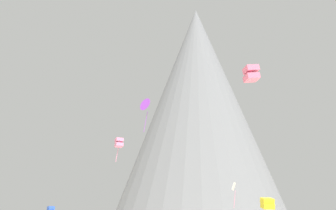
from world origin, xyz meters
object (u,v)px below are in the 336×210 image
(kite_blue_low, at_px, (51,209))
(kite_rainbow_mid, at_px, (251,73))
(kite_yellow_low, at_px, (267,204))
(rock_massif, at_px, (204,147))
(kite_white_mid, at_px, (234,189))
(kite_pink_mid, at_px, (119,143))
(kite_violet_high, at_px, (146,105))

(kite_blue_low, bearing_deg, kite_rainbow_mid, 2.89)
(kite_rainbow_mid, bearing_deg, kite_yellow_low, 149.73)
(rock_massif, height_order, kite_blue_low, rock_massif)
(rock_massif, distance_m, kite_white_mid, 31.91)
(kite_pink_mid, distance_m, kite_rainbow_mid, 33.99)
(kite_pink_mid, bearing_deg, kite_white_mid, 2.85)
(kite_pink_mid, height_order, kite_violet_high, kite_violet_high)
(rock_massif, bearing_deg, kite_white_mid, -78.00)
(kite_white_mid, bearing_deg, kite_yellow_low, 69.53)
(kite_pink_mid, relative_size, kite_blue_low, 2.52)
(rock_massif, bearing_deg, kite_rainbow_mid, -84.20)
(rock_massif, bearing_deg, kite_yellow_low, -82.16)
(kite_yellow_low, xyz_separation_m, kite_blue_low, (-34.89, 29.77, 3.20))
(rock_massif, height_order, kite_yellow_low, rock_massif)
(rock_massif, bearing_deg, kite_violet_high, -106.11)
(kite_yellow_low, height_order, kite_pink_mid, kite_pink_mid)
(kite_yellow_low, relative_size, kite_blue_low, 2.53)
(kite_white_mid, xyz_separation_m, kite_rainbow_mid, (0.91, -39.28, 5.59))
(kite_yellow_low, bearing_deg, kite_white_mid, -100.88)
(kite_yellow_low, relative_size, kite_rainbow_mid, 2.21)
(rock_massif, height_order, kite_violet_high, rock_massif)
(rock_massif, height_order, kite_white_mid, rock_massif)
(kite_rainbow_mid, bearing_deg, kite_blue_low, -156.32)
(kite_rainbow_mid, distance_m, kite_violet_high, 38.92)
(kite_white_mid, bearing_deg, rock_massif, -102.66)
(kite_pink_mid, height_order, kite_white_mid, kite_pink_mid)
(kite_violet_high, bearing_deg, kite_pink_mid, 97.73)
(kite_violet_high, bearing_deg, rock_massif, -71.19)
(kite_white_mid, relative_size, kite_violet_high, 0.70)
(rock_massif, distance_m, kite_yellow_low, 64.23)
(kite_yellow_low, bearing_deg, kite_blue_low, -55.54)
(kite_pink_mid, xyz_separation_m, kite_white_mid, (18.67, 11.50, -5.95))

